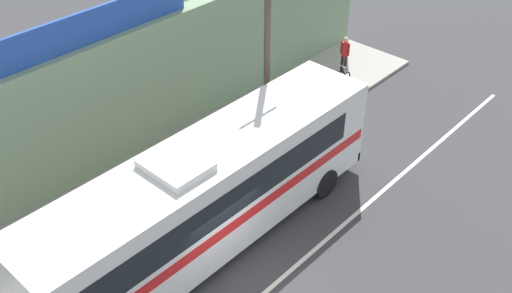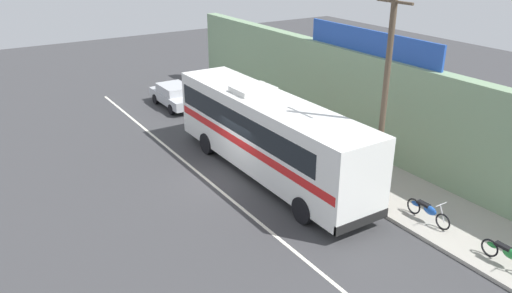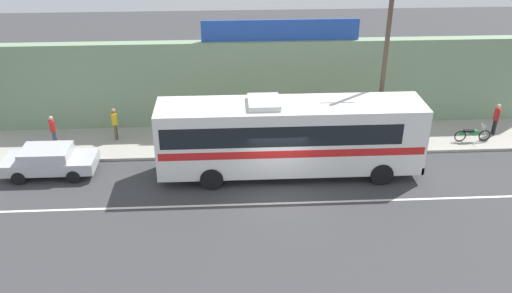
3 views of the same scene
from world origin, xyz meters
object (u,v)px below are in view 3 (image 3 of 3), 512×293
object	(u,v)px
parked_car	(49,160)
pedestrian_far_left	(53,128)
utility_pole	(384,69)
pedestrian_far_right	(496,117)
motorcycle_purple	(472,134)
intercity_bus	(288,134)
motorcycle_black	(411,135)
pedestrian_by_curb	(115,121)

from	to	relation	value
parked_car	pedestrian_far_left	bearing A→B (deg)	101.08
utility_pole	pedestrian_far_right	xyz separation A→B (m)	(6.74, 1.35, -3.26)
utility_pole	motorcycle_purple	bearing A→B (deg)	6.69
intercity_bus	motorcycle_purple	bearing A→B (deg)	14.62
parked_car	pedestrian_far_right	xyz separation A→B (m)	(22.52, 2.77, 0.43)
utility_pole	motorcycle_black	distance (m)	4.41
intercity_bus	motorcycle_purple	distance (m)	10.37
pedestrian_far_right	pedestrian_by_curb	size ratio (longest dim) A/B	1.01
parked_car	pedestrian_by_curb	xyz separation A→B (m)	(2.48, 3.32, 0.42)
motorcycle_purple	pedestrian_far_left	xyz separation A→B (m)	(-21.56, 0.77, 0.51)
pedestrian_far_right	parked_car	bearing A→B (deg)	-172.99
intercity_bus	utility_pole	xyz separation A→B (m)	(4.70, 1.98, 2.36)
pedestrian_far_right	pedestrian_far_left	size ratio (longest dim) A/B	1.08
pedestrian_far_left	pedestrian_by_curb	xyz separation A→B (m)	(3.03, 0.52, 0.08)
parked_car	utility_pole	distance (m)	16.27
motorcycle_purple	pedestrian_far_right	bearing A→B (deg)	25.95
motorcycle_black	pedestrian_far_left	bearing A→B (deg)	177.76
utility_pole	pedestrian_by_curb	xyz separation A→B (m)	(-13.30, 1.90, -3.27)
utility_pole	pedestrian_far_left	world-z (taller)	utility_pole
parked_car	motorcycle_black	xyz separation A→B (m)	(17.80, 2.09, -0.17)
utility_pole	pedestrian_far_left	bearing A→B (deg)	175.17
parked_car	pedestrian_far_left	xyz separation A→B (m)	(-0.55, 2.80, 0.34)
utility_pole	motorcycle_purple	xyz separation A→B (m)	(5.23, 0.61, -3.86)
pedestrian_far_right	motorcycle_black	bearing A→B (deg)	-171.75
pedestrian_by_curb	motorcycle_purple	bearing A→B (deg)	-3.97
motorcycle_black	pedestrian_by_curb	world-z (taller)	pedestrian_by_curb
pedestrian_far_left	motorcycle_purple	bearing A→B (deg)	-2.03
pedestrian_far_left	pedestrian_by_curb	world-z (taller)	pedestrian_by_curb
motorcycle_purple	pedestrian_by_curb	xyz separation A→B (m)	(-18.53, 1.28, 0.59)
utility_pole	pedestrian_far_left	xyz separation A→B (m)	(-16.33, 1.38, -3.35)
pedestrian_far_left	pedestrian_by_curb	distance (m)	3.08
pedestrian_far_right	pedestrian_by_curb	distance (m)	20.04
pedestrian_far_left	pedestrian_by_curb	size ratio (longest dim) A/B	0.93
parked_car	motorcycle_purple	xyz separation A→B (m)	(21.01, 2.04, -0.17)
intercity_bus	pedestrian_by_curb	bearing A→B (deg)	155.75
utility_pole	motorcycle_black	size ratio (longest dim) A/B	4.25
motorcycle_purple	pedestrian_far_left	bearing A→B (deg)	177.97
intercity_bus	pedestrian_far_right	size ratio (longest dim) A/B	6.86
intercity_bus	pedestrian_far_right	world-z (taller)	intercity_bus
motorcycle_purple	motorcycle_black	bearing A→B (deg)	179.13
motorcycle_purple	pedestrian_by_curb	size ratio (longest dim) A/B	1.10
intercity_bus	pedestrian_by_curb	world-z (taller)	intercity_bus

